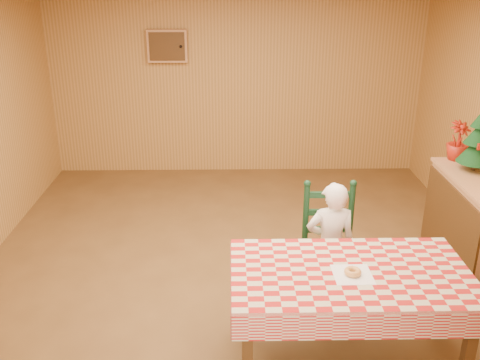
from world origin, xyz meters
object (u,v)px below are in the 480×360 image
(ladder_chair, at_px, (329,249))
(shelf_unit, at_px, (475,226))
(seated_child, at_px, (330,246))
(dining_table, at_px, (350,281))
(christmas_tree, at_px, (478,142))

(ladder_chair, distance_m, shelf_unit, 1.53)
(seated_child, bearing_deg, dining_table, 90.00)
(seated_child, distance_m, christmas_tree, 1.78)
(seated_child, bearing_deg, ladder_chair, -90.00)
(dining_table, distance_m, seated_child, 0.74)
(dining_table, xyz_separation_m, seated_child, (0.00, 0.73, -0.13))
(seated_child, height_order, christmas_tree, christmas_tree)
(seated_child, xyz_separation_m, shelf_unit, (1.45, 0.53, -0.10))
(christmas_tree, bearing_deg, shelf_unit, -91.98)
(dining_table, bearing_deg, ladder_chair, 90.00)
(seated_child, height_order, shelf_unit, seated_child)
(dining_table, xyz_separation_m, ladder_chair, (0.00, 0.79, -0.18))
(dining_table, relative_size, christmas_tree, 2.67)
(ladder_chair, relative_size, christmas_tree, 1.74)
(shelf_unit, bearing_deg, seated_child, -160.06)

